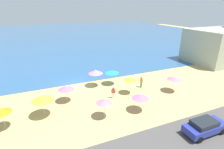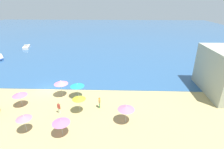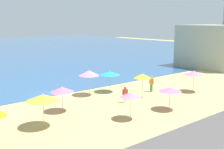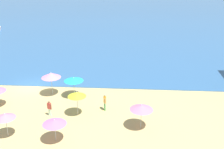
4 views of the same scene
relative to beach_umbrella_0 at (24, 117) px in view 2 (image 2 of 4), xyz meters
name	(u,v)px [view 2 (image 2 of 4)]	position (x,y,z in m)	size (l,w,h in m)	color
ground_plane	(48,89)	(-1.40, 10.29, -2.00)	(160.00, 160.00, 0.00)	tan
sea	(93,33)	(-1.40, 65.29, -1.98)	(150.00, 110.00, 0.05)	#2E5888
beach_umbrella_0	(24,117)	(0.00, 0.00, 0.00)	(1.75, 1.75, 2.26)	#B2B2B7
beach_umbrella_2	(79,98)	(5.37, 4.01, 0.25)	(1.77, 1.77, 2.54)	#B2B2B7
beach_umbrella_3	(77,85)	(4.28, 7.91, 0.10)	(2.15, 2.15, 2.35)	#B2B2B7
beach_umbrella_5	(126,108)	(11.49, 2.12, 0.10)	(2.09, 2.09, 2.39)	#B2B2B7
beach_umbrella_6	(20,94)	(-3.23, 5.20, -0.05)	(2.02, 2.02, 2.24)	#B2B2B7
beach_umbrella_7	(61,82)	(1.71, 8.23, 0.38)	(2.15, 2.15, 2.72)	#B2B2B7
beach_umbrella_10	(61,122)	(4.31, -0.39, -0.16)	(1.99, 1.99, 2.10)	#B2B2B7
bather_0	(59,107)	(2.68, 3.65, -1.09)	(0.52, 0.35, 1.64)	silver
bather_1	(100,102)	(7.94, 5.11, -0.99)	(0.28, 0.56, 1.79)	#43914A
skiff_nearshore	(26,47)	(-18.21, 36.81, -1.57)	(2.93, 4.98, 1.21)	silver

